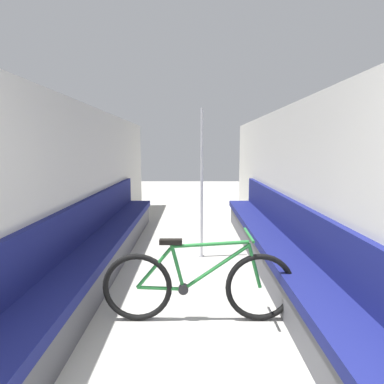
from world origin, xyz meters
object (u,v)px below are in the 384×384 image
object	(u,v)px
bench_seat_row_right	(278,249)
bicycle	(200,285)
bench_seat_row_left	(102,249)
grab_pole_near	(203,186)

from	to	relation	value
bench_seat_row_right	bicycle	bearing A→B (deg)	-129.32
bench_seat_row_left	grab_pole_near	bearing A→B (deg)	25.40
bicycle	bench_seat_row_left	bearing A→B (deg)	142.05
grab_pole_near	bench_seat_row_left	bearing A→B (deg)	-154.60
bench_seat_row_right	bench_seat_row_left	bearing A→B (deg)	180.00
bench_seat_row_left	bench_seat_row_right	xyz separation A→B (m)	(2.21, 0.00, 0.00)
bench_seat_row_left	bicycle	distance (m)	1.72
bench_seat_row_right	grab_pole_near	world-z (taller)	grab_pole_near
bicycle	grab_pole_near	xyz separation A→B (m)	(0.08, 1.83, 0.68)
bicycle	bench_seat_row_right	bearing A→B (deg)	58.00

